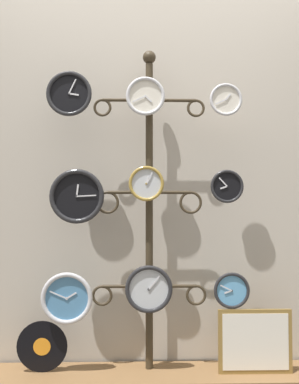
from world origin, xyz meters
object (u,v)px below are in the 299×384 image
(clock_bottom_center, at_px, (149,289))
(clock_middle_right, at_px, (227,186))
(clock_middle_center, at_px, (146,184))
(picture_frame, at_px, (255,341))
(clock_top_right, at_px, (226,100))
(clock_middle_left, at_px, (77,196))
(display_stand, at_px, (149,246))
(clock_top_center, at_px, (145,96))
(clock_bottom_right, at_px, (232,290))
(clock_bottom_left, at_px, (67,298))
(clock_top_left, at_px, (69,94))
(vinyl_record, at_px, (42,347))

(clock_bottom_center, bearing_deg, clock_middle_right, -1.74)
(clock_middle_center, xyz_separation_m, picture_frame, (0.61, -0.02, -0.88))
(clock_top_right, distance_m, clock_middle_left, 1.01)
(display_stand, bearing_deg, clock_top_center, -107.54)
(display_stand, distance_m, picture_frame, 0.80)
(clock_middle_left, xyz_separation_m, clock_bottom_right, (0.87, -0.01, -0.53))
(clock_middle_right, distance_m, clock_bottom_right, 0.59)
(clock_middle_left, bearing_deg, clock_top_center, 0.64)
(clock_bottom_center, relative_size, picture_frame, 0.64)
(display_stand, distance_m, clock_middle_right, 0.56)
(clock_top_center, relative_size, clock_bottom_right, 1.10)
(clock_top_center, xyz_separation_m, clock_top_right, (0.46, -0.02, -0.02))
(clock_middle_left, height_order, clock_bottom_right, clock_middle_left)
(clock_middle_left, bearing_deg, clock_bottom_left, -171.09)
(clock_middle_right, bearing_deg, clock_bottom_right, 36.30)
(clock_middle_center, xyz_separation_m, clock_bottom_left, (-0.44, -0.01, -0.64))
(clock_middle_center, bearing_deg, clock_top_right, -2.53)
(clock_top_left, xyz_separation_m, clock_middle_right, (0.90, -0.03, -0.53))
(clock_top_left, xyz_separation_m, clock_bottom_left, (-0.00, -0.01, -1.16))
(clock_top_left, bearing_deg, clock_middle_center, 0.07)
(clock_middle_left, xyz_separation_m, picture_frame, (1.00, -0.02, -0.81))
(clock_top_center, bearing_deg, clock_top_right, -2.75)
(display_stand, relative_size, clock_top_center, 8.51)
(display_stand, xyz_separation_m, vinyl_record, (-0.61, -0.05, -0.56))
(clock_bottom_left, bearing_deg, clock_middle_right, -1.10)
(clock_bottom_center, bearing_deg, clock_middle_left, 178.34)
(clock_middle_left, height_order, picture_frame, clock_middle_left)
(clock_middle_left, distance_m, vinyl_record, 0.87)
(clock_top_right, bearing_deg, display_stand, 167.20)
(clock_top_left, bearing_deg, display_stand, 9.79)
(clock_top_left, height_order, clock_middle_left, clock_top_left)
(clock_middle_left, relative_size, clock_bottom_left, 1.07)
(clock_top_center, distance_m, vinyl_record, 1.54)
(clock_top_right, xyz_separation_m, clock_bottom_right, (0.03, 0.01, -1.08))
(clock_bottom_left, relative_size, clock_bottom_center, 1.08)
(clock_middle_center, xyz_separation_m, clock_middle_right, (0.46, -0.03, -0.02))
(clock_top_left, xyz_separation_m, vinyl_record, (-0.15, 0.03, -1.43))
(clock_middle_center, bearing_deg, clock_middle_left, -179.66)
(clock_bottom_left, bearing_deg, clock_middle_left, 8.91)
(clock_bottom_left, distance_m, clock_bottom_right, 0.93)
(clock_bottom_center, bearing_deg, vinyl_record, 175.64)
(clock_middle_left, relative_size, vinyl_record, 1.08)
(clock_top_center, relative_size, picture_frame, 0.54)
(clock_middle_right, distance_m, clock_bottom_center, 0.73)
(clock_middle_center, xyz_separation_m, vinyl_record, (-0.59, 0.03, -0.92))
(clock_middle_center, relative_size, clock_bottom_right, 0.98)
(picture_frame, bearing_deg, clock_top_right, 179.33)
(clock_middle_left, height_order, vinyl_record, clock_middle_left)
(clock_top_left, bearing_deg, clock_middle_left, -2.12)
(clock_bottom_center, height_order, vinyl_record, clock_bottom_center)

